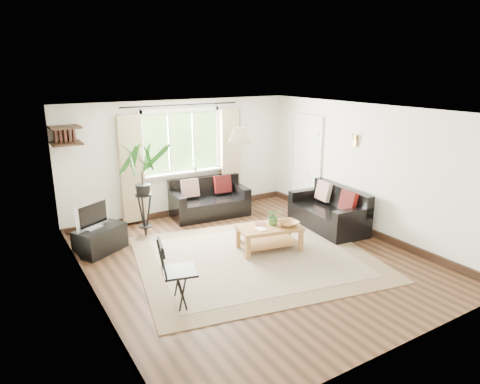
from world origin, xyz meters
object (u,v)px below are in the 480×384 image
sofa_back (210,199)px  sofa_right (328,209)px  palm_stand (143,191)px  coffee_table (269,238)px  folding_chair (179,272)px  tv_stand (100,239)px

sofa_back → sofa_right: size_ratio=0.97×
sofa_right → palm_stand: size_ratio=0.93×
sofa_back → palm_stand: bearing=-159.9°
coffee_table → folding_chair: size_ratio=1.16×
palm_stand → folding_chair: bearing=-99.4°
coffee_table → palm_stand: (-1.59, 1.72, 0.66)m
sofa_right → folding_chair: bearing=-66.9°
tv_stand → folding_chair: folding_chair is taller
palm_stand → sofa_back: bearing=14.2°
palm_stand → coffee_table: bearing=-47.2°
sofa_right → palm_stand: (-3.17, 1.44, 0.49)m
tv_stand → sofa_back: bearing=-13.9°
sofa_back → coffee_table: (0.05, -2.11, -0.15)m
coffee_table → palm_stand: palm_stand is taller
sofa_back → palm_stand: (-1.54, -0.39, 0.50)m
tv_stand → sofa_right: bearing=-45.3°
coffee_table → folding_chair: folding_chair is taller
sofa_right → palm_stand: bearing=-108.5°
sofa_back → tv_stand: size_ratio=1.91×
sofa_back → folding_chair: folding_chair is taller
palm_stand → sofa_right: bearing=-24.4°
coffee_table → folding_chair: 2.19m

